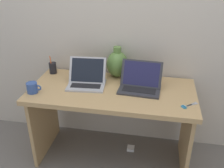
# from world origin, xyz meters

# --- Properties ---
(ground_plane) EXTENTS (6.00, 6.00, 0.00)m
(ground_plane) POSITION_xyz_m (0.00, 0.00, 0.00)
(ground_plane) COLOR slate
(back_wall) EXTENTS (4.40, 0.04, 2.40)m
(back_wall) POSITION_xyz_m (0.00, 0.36, 1.20)
(back_wall) COLOR beige
(back_wall) RESTS_ON ground
(desk) EXTENTS (1.38, 0.65, 0.72)m
(desk) POSITION_xyz_m (0.00, 0.00, 0.56)
(desk) COLOR tan
(desk) RESTS_ON ground
(laptop_left) EXTENTS (0.33, 0.27, 0.22)m
(laptop_left) POSITION_xyz_m (-0.23, 0.06, 0.78)
(laptop_left) COLOR #B2B2B7
(laptop_left) RESTS_ON desk
(laptop_right) EXTENTS (0.35, 0.26, 0.22)m
(laptop_right) POSITION_xyz_m (0.23, 0.06, 0.78)
(laptop_right) COLOR #333338
(laptop_right) RESTS_ON desk
(green_vase) EXTENTS (0.19, 0.19, 0.28)m
(green_vase) POSITION_xyz_m (0.00, 0.26, 0.85)
(green_vase) COLOR #5B843D
(green_vase) RESTS_ON desk
(coffee_mug) EXTENTS (0.12, 0.09, 0.09)m
(coffee_mug) POSITION_xyz_m (-0.63, -0.17, 0.77)
(coffee_mug) COLOR #335199
(coffee_mug) RESTS_ON desk
(pen_cup) EXTENTS (0.07, 0.07, 0.17)m
(pen_cup) POSITION_xyz_m (-0.61, 0.22, 0.78)
(pen_cup) COLOR black
(pen_cup) RESTS_ON desk
(scissors) EXTENTS (0.13, 0.11, 0.01)m
(scissors) POSITION_xyz_m (0.60, -0.16, 0.73)
(scissors) COLOR #B7B7BC
(scissors) RESTS_ON desk
(power_brick) EXTENTS (0.07, 0.07, 0.03)m
(power_brick) POSITION_xyz_m (0.17, 0.11, 0.01)
(power_brick) COLOR white
(power_brick) RESTS_ON ground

